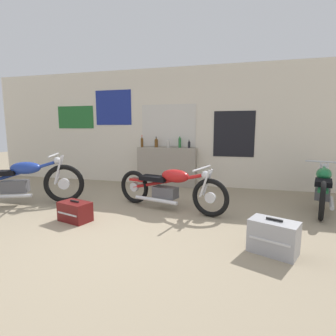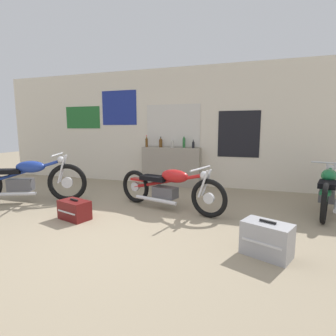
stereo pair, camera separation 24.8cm
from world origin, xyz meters
TOP-DOWN VIEW (x-y plane):
  - ground_plane at (0.00, 0.00)m, footprint 24.00×24.00m
  - wall_back at (-0.01, 3.41)m, footprint 10.00×0.07m
  - sill_counter at (-0.11, 3.23)m, footprint 1.42×0.28m
  - bottle_leftmost at (-0.73, 3.19)m, footprint 0.06×0.06m
  - bottle_left_center at (-0.38, 3.24)m, footprint 0.08×0.08m
  - bottle_center at (-0.07, 3.21)m, footprint 0.07×0.07m
  - bottle_right_center at (0.20, 3.26)m, footprint 0.06×0.06m
  - bottle_rightmost at (0.42, 3.24)m, footprint 0.06×0.06m
  - motorcycle_red at (0.42, 1.38)m, footprint 2.04×0.80m
  - motorcycle_green at (2.97, 2.09)m, footprint 0.76×1.93m
  - motorcycle_blue at (-2.24, 0.95)m, footprint 2.08×1.05m
  - hard_case_silver at (1.95, 0.13)m, footprint 0.58×0.47m
  - hard_case_darkred at (-0.78, 0.46)m, footprint 0.53×0.40m

SIDE VIEW (x-z plane):
  - ground_plane at x=0.00m, z-range 0.00..0.00m
  - hard_case_darkred at x=-0.78m, z-range -0.01..0.30m
  - hard_case_silver at x=1.95m, z-range -0.01..0.38m
  - motorcycle_green at x=2.97m, z-range 0.01..0.78m
  - motorcycle_red at x=0.42m, z-range 0.01..0.78m
  - motorcycle_blue at x=-2.24m, z-range -0.02..0.89m
  - sill_counter at x=-0.11m, z-range 0.00..0.92m
  - bottle_rightmost at x=0.42m, z-range 0.91..1.11m
  - bottle_center at x=-0.07m, z-range 0.91..1.12m
  - bottle_left_center at x=-0.38m, z-range 0.91..1.16m
  - bottle_leftmost at x=-0.73m, z-range 0.91..1.19m
  - bottle_right_center at x=0.20m, z-range 0.91..1.21m
  - wall_back at x=-0.01m, z-range 0.00..2.80m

